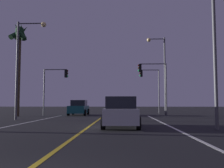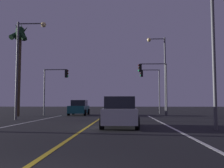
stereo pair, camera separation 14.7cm
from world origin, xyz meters
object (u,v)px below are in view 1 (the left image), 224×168
Objects in this scene: car_oncoming at (79,108)px; traffic_light_near_right at (153,77)px; palm_tree_left_mid at (19,41)px; street_lamp_left_mid at (24,57)px; traffic_light_near_left at (56,81)px; street_lamp_right_far at (161,66)px; traffic_light_far_right at (150,81)px; street_lamp_right_near at (203,33)px; car_lead_same_lane at (121,113)px.

traffic_light_near_right reaches higher than car_oncoming.
palm_tree_left_mid is at bearing -64.81° from car_oncoming.
street_lamp_left_mid is 6.78m from palm_tree_left_mid.
traffic_light_near_right is 0.71× the size of street_lamp_left_mid.
traffic_light_near_left is at bearing -75.70° from car_oncoming.
traffic_light_far_right is at bearing -83.03° from street_lamp_right_far.
street_lamp_right_far is at bearing 32.47° from street_lamp_left_mid.
traffic_light_near_right is 0.74× the size of street_lamp_right_near.
traffic_light_far_right is at bearing -92.99° from traffic_light_near_right.
street_lamp_right_near is 15.28m from street_lamp_right_far.
street_lamp_right_far is at bearing -17.48° from car_lead_same_lane.
car_lead_same_lane is 0.83× the size of traffic_light_near_left.
car_oncoming is 0.49× the size of street_lamp_right_far.
street_lamp_right_near is (9.12, -15.73, 4.16)m from car_oncoming.
car_lead_same_lane is 20.13m from traffic_light_far_right.
street_lamp_left_mid is (-3.20, -8.38, 4.35)m from car_oncoming.
street_lamp_left_mid is at bearing 48.24° from traffic_light_far_right.
car_oncoming is 3.99m from traffic_light_near_left.
street_lamp_left_mid is 0.93× the size of street_lamp_right_far.
car_oncoming is at bearing 69.08° from street_lamp_left_mid.
street_lamp_left_mid reaches higher than street_lamp_right_near.
street_lamp_right_far is at bearing -168.30° from traffic_light_near_right.
street_lamp_left_mid reaches higher than traffic_light_near_left.
car_oncoming is 0.53× the size of street_lamp_left_mid.
palm_tree_left_mid is (-2.72, 5.60, 2.69)m from street_lamp_left_mid.
traffic_light_far_right is at bearing 48.24° from street_lamp_left_mid.
traffic_light_near_right reaches higher than traffic_light_near_left.
street_lamp_right_near is (4.31, -1.12, 4.16)m from car_lead_same_lane.
palm_tree_left_mid is (-14.25, -2.14, 3.60)m from traffic_light_near_right.
traffic_light_near_left is at bearing 85.01° from street_lamp_left_mid.
car_oncoming is 0.75× the size of traffic_light_near_right.
street_lamp_left_mid is (-8.01, 6.23, 4.35)m from car_lead_same_lane.
traffic_light_far_right is at bearing -88.60° from street_lamp_right_near.
car_oncoming is 9.03m from traffic_light_near_right.
traffic_light_near_right is 14.86m from palm_tree_left_mid.
palm_tree_left_mid reaches higher than car_lead_same_lane.
street_lamp_right_near is at bearing 30.11° from car_oncoming.
car_lead_same_lane is 16.06m from traffic_light_near_left.
car_oncoming is 0.74× the size of traffic_light_far_right.
palm_tree_left_mid is (-5.92, -2.79, 7.04)m from car_oncoming.
traffic_light_near_left is at bearing 0.94° from street_lamp_right_far.
traffic_light_near_right is 10.87m from traffic_light_near_left.
traffic_light_far_right is 20.60m from street_lamp_right_near.
car_oncoming is at bearing -2.78° from street_lamp_right_far.
street_lamp_right_far is at bearing -90.54° from street_lamp_right_near.
street_lamp_right_near is at bearing -30.78° from street_lamp_left_mid.
traffic_light_near_right is at bearing -14.15° from car_lead_same_lane.
palm_tree_left_mid is (-10.73, 11.82, 7.04)m from car_lead_same_lane.
traffic_light_near_left is 12.43m from traffic_light_far_right.
traffic_light_near_right is at bearing 0.00° from traffic_light_near_left.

